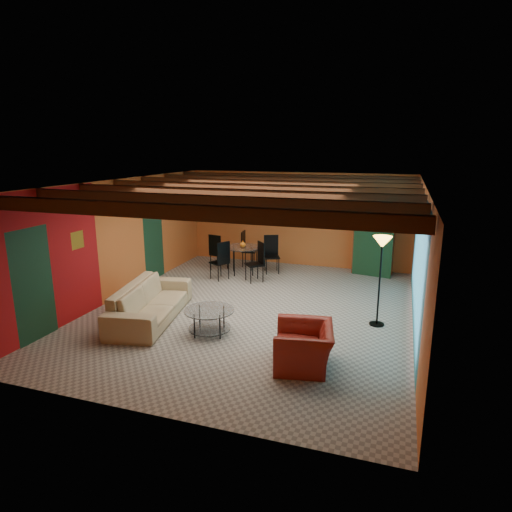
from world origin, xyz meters
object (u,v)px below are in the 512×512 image
(floor_lamp, at_px, (380,281))
(vase, at_px, (243,233))
(coffee_table, at_px, (209,321))
(dining_table, at_px, (243,255))
(armchair, at_px, (304,346))
(sofa, at_px, (151,302))
(potted_plant, at_px, (376,201))
(armoire, at_px, (374,242))

(floor_lamp, relative_size, vase, 10.31)
(coffee_table, bearing_deg, dining_table, 101.28)
(armchair, relative_size, vase, 5.96)
(sofa, xyz_separation_m, coffee_table, (1.42, -0.28, -0.13))
(dining_table, height_order, vase, vase)
(armchair, distance_m, potted_plant, 6.04)
(sofa, distance_m, dining_table, 3.74)
(floor_lamp, bearing_deg, dining_table, 145.68)
(floor_lamp, bearing_deg, armoire, 95.66)
(sofa, xyz_separation_m, vase, (0.63, 3.69, 0.76))
(coffee_table, distance_m, floor_lamp, 3.33)
(armchair, distance_m, coffee_table, 2.06)
(armchair, relative_size, coffee_table, 1.11)
(armchair, height_order, floor_lamp, floor_lamp)
(potted_plant, xyz_separation_m, vase, (-3.37, -1.13, -0.88))
(armoire, xyz_separation_m, vase, (-3.37, -1.13, 0.25))
(armchair, distance_m, armoire, 5.83)
(sofa, xyz_separation_m, potted_plant, (4.00, 4.82, 1.64))
(coffee_table, xyz_separation_m, armoire, (2.58, 5.09, 0.64))
(sofa, relative_size, armchair, 2.43)
(coffee_table, height_order, armoire, armoire)
(sofa, bearing_deg, vase, -20.42)
(armoire, relative_size, floor_lamp, 0.99)
(potted_plant, height_order, vase, potted_plant)
(vase, bearing_deg, coffee_table, -78.72)
(armchair, xyz_separation_m, armoire, (0.64, 5.77, 0.55))
(floor_lamp, distance_m, potted_plant, 3.86)
(sofa, distance_m, coffee_table, 1.45)
(armoire, xyz_separation_m, potted_plant, (0.00, 0.00, 1.12))
(dining_table, bearing_deg, sofa, -99.63)
(coffee_table, relative_size, vase, 5.38)
(armoire, bearing_deg, sofa, -118.87)
(dining_table, distance_m, potted_plant, 3.85)
(potted_plant, bearing_deg, armoire, 0.00)
(armchair, distance_m, dining_table, 5.39)
(armchair, distance_m, vase, 5.44)
(sofa, height_order, armchair, sofa)
(armoire, bearing_deg, floor_lamp, -73.50)
(armchair, xyz_separation_m, coffee_table, (-1.94, 0.67, -0.10))
(armoire, distance_m, floor_lamp, 3.70)
(sofa, distance_m, floor_lamp, 4.54)
(armchair, height_order, vase, vase)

